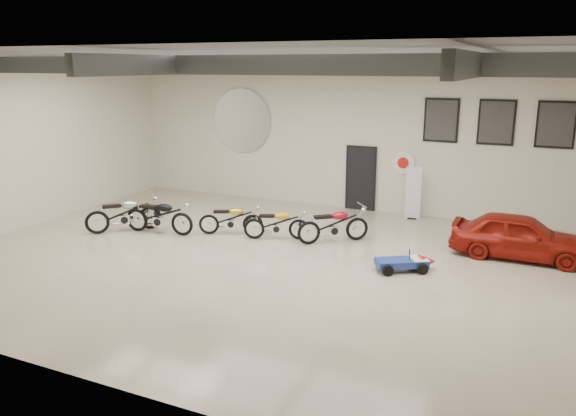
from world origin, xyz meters
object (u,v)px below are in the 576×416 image
at_px(motorcycle_yellow, 277,223).
at_px(vintage_car, 520,236).
at_px(motorcycle_silver, 124,213).
at_px(motorcycle_black, 159,215).
at_px(go_kart, 407,260).
at_px(motorcycle_red, 333,224).
at_px(motorcycle_gold, 231,218).
at_px(banner_stand, 413,192).

distance_m(motorcycle_yellow, vintage_car, 6.36).
height_order(motorcycle_silver, motorcycle_black, motorcycle_silver).
bearing_deg(go_kart, motorcycle_black, 147.72).
distance_m(motorcycle_silver, motorcycle_red, 6.14).
bearing_deg(motorcycle_silver, motorcycle_yellow, -30.46).
relative_size(go_kart, vintage_car, 0.44).
distance_m(motorcycle_silver, motorcycle_yellow, 4.55).
relative_size(motorcycle_gold, motorcycle_red, 0.90).
xyz_separation_m(motorcycle_silver, vintage_car, (10.64, 2.33, 0.02)).
xyz_separation_m(motorcycle_black, go_kart, (7.22, -0.04, -0.28)).
bearing_deg(vintage_car, motorcycle_yellow, 100.57).
relative_size(motorcycle_yellow, go_kart, 1.21).
height_order(motorcycle_silver, motorcycle_red, motorcycle_silver).
relative_size(motorcycle_silver, go_kart, 1.43).
height_order(motorcycle_silver, vintage_car, vintage_car).
distance_m(motorcycle_red, go_kart, 2.72).
distance_m(motorcycle_yellow, go_kart, 4.01).
xyz_separation_m(banner_stand, motorcycle_red, (-1.44, -3.34, -0.35)).
bearing_deg(motorcycle_silver, motorcycle_gold, -25.87).
distance_m(motorcycle_black, motorcycle_gold, 2.08).
bearing_deg(motorcycle_yellow, vintage_car, -11.82).
bearing_deg(vintage_car, motorcycle_silver, 102.52).
distance_m(motorcycle_red, vintage_car, 4.78).
distance_m(motorcycle_gold, motorcycle_yellow, 1.41).
height_order(banner_stand, go_kart, banner_stand).
xyz_separation_m(motorcycle_red, vintage_car, (4.71, 0.76, 0.05)).
bearing_deg(motorcycle_gold, banner_stand, 15.83).
xyz_separation_m(motorcycle_silver, motorcycle_yellow, (4.39, 1.18, -0.09)).
relative_size(banner_stand, motorcycle_red, 0.87).
distance_m(banner_stand, vintage_car, 4.18).
xyz_separation_m(motorcycle_gold, vintage_car, (7.66, 1.26, 0.10)).
distance_m(banner_stand, motorcycle_silver, 8.86).
bearing_deg(go_kart, motorcycle_gold, 139.01).
bearing_deg(motorcycle_gold, motorcycle_black, 177.27).
relative_size(motorcycle_black, go_kart, 1.41).
bearing_deg(go_kart, vintage_car, 9.70).
bearing_deg(motorcycle_silver, motorcycle_red, -30.69).
bearing_deg(go_kart, banner_stand, 69.02).
xyz_separation_m(motorcycle_yellow, go_kart, (3.89, -0.96, -0.20)).
bearing_deg(vintage_car, go_kart, 131.84).
distance_m(motorcycle_silver, go_kart, 8.29).
distance_m(banner_stand, motorcycle_yellow, 4.79).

